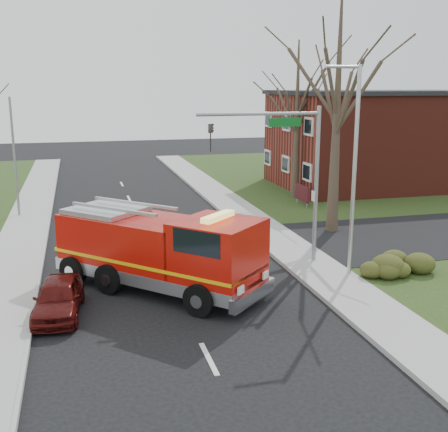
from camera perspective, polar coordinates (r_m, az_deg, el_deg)
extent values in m
plane|color=black|center=(21.95, -5.18, -7.25)|extent=(120.00, 120.00, 0.00)
cube|color=#979792|center=(23.67, 9.86, -5.67)|extent=(2.40, 80.00, 0.15)
cube|color=#979792|center=(21.86, -21.58, -8.04)|extent=(2.40, 80.00, 0.15)
cube|color=maroon|center=(44.53, 15.52, 7.36)|extent=(15.00, 10.00, 7.00)
cube|color=black|center=(44.34, 15.81, 11.99)|extent=(15.40, 10.40, 0.30)
cube|color=silver|center=(41.44, 6.29, 5.27)|extent=(0.12, 1.40, 1.20)
cube|color=#451017|center=(36.23, 7.94, 2.32)|extent=(0.12, 2.00, 1.00)
cylinder|color=gray|center=(35.59, 8.41, 1.38)|extent=(0.08, 0.08, 0.90)
cylinder|color=gray|center=(37.04, 7.45, 1.87)|extent=(0.08, 0.08, 0.90)
ellipsoid|color=#323914|center=(23.96, 17.02, -4.56)|extent=(2.80, 2.00, 0.90)
cone|color=#3F3225|center=(29.31, 11.36, 9.71)|extent=(0.64, 0.64, 12.00)
cone|color=#3F3225|center=(38.17, 7.40, 9.47)|extent=(0.56, 0.56, 10.50)
cylinder|color=gray|center=(24.29, 9.35, 2.94)|extent=(0.18, 0.18, 6.80)
cylinder|color=gray|center=(23.00, 3.61, 10.31)|extent=(5.20, 0.14, 0.14)
cube|color=#0C591E|center=(23.39, 6.19, 9.45)|extent=(1.40, 0.06, 0.35)
imported|color=black|center=(22.47, -1.32, 9.37)|extent=(0.22, 0.18, 1.10)
cylinder|color=#B7BABF|center=(22.69, 13.09, 4.11)|extent=(0.16, 0.16, 8.40)
cylinder|color=#B7BABF|center=(22.12, 12.00, 14.61)|extent=(1.40, 0.12, 0.12)
cylinder|color=gray|center=(34.73, -20.50, 5.50)|extent=(0.14, 0.14, 7.00)
cube|color=#B81108|center=(22.16, -9.35, -2.78)|extent=(5.72, 5.79, 2.19)
cube|color=#B81108|center=(19.84, -0.61, -4.02)|extent=(3.84, 3.84, 2.50)
cube|color=#B7BABF|center=(21.65, -6.74, -5.53)|extent=(7.61, 7.76, 0.47)
cube|color=#E5B20C|center=(21.48, -6.78, -4.08)|extent=(7.62, 7.77, 0.13)
cube|color=black|center=(19.06, 2.31, -2.30)|extent=(1.81, 1.75, 0.89)
cube|color=#E5D866|center=(19.47, -0.62, -0.06)|extent=(1.46, 1.42, 0.19)
cylinder|color=black|center=(19.11, -2.51, -8.53)|extent=(1.06, 1.08, 1.15)
cylinder|color=black|center=(21.27, 1.58, -6.23)|extent=(1.06, 1.08, 1.15)
cylinder|color=black|center=(22.78, -15.09, -5.37)|extent=(1.06, 1.08, 1.15)
cylinder|color=black|center=(24.62, -10.54, -3.73)|extent=(1.06, 1.08, 1.15)
imported|color=#490D0B|center=(19.94, -16.48, -7.95)|extent=(1.89, 3.86, 1.27)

